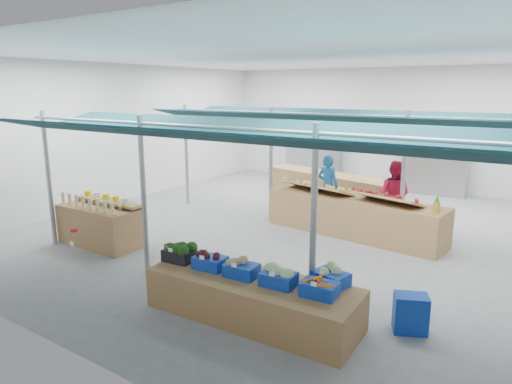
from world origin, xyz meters
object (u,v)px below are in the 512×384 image
Objects in this scene: crate_stack at (411,313)px; vendor_left at (328,186)px; veg_counter at (252,299)px; bottle_shelf at (102,224)px; fruit_counter at (354,216)px; vendor_right at (394,194)px.

crate_stack is 6.14m from vendor_left.
veg_counter is 5.85× the size of crate_stack.
bottle_shelf is 0.46× the size of fruit_counter.
vendor_left reaches higher than veg_counter.
veg_counter is at bearing -156.30° from crate_stack.
vendor_right reaches higher than veg_counter.
fruit_counter is at bearing 40.17° from bottle_shelf.
fruit_counter is at bearing 67.99° from vendor_right.
veg_counter is 1.92× the size of vendor_right.
crate_stack is 0.33× the size of vendor_left.
veg_counter is at bearing -11.63° from bottle_shelf.
veg_counter is at bearing 110.60° from vendor_left.
veg_counter is 4.78m from fruit_counter.
vendor_right is at bearing 84.60° from veg_counter.
bottle_shelf is 7.07m from vendor_right.
fruit_counter is (-0.26, 4.77, 0.14)m from veg_counter.
vendor_left is at bearing 101.87° from veg_counter.
fruit_counter is 7.61× the size of crate_stack.
fruit_counter is at bearing 91.04° from veg_counter.
veg_counter is at bearing -80.23° from fruit_counter.
crate_stack is at bearing -51.37° from fruit_counter.
veg_counter is 2.33m from crate_stack.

